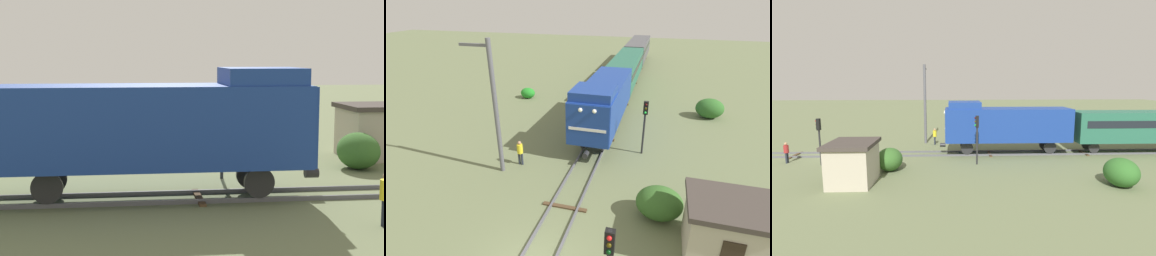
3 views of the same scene
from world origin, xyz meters
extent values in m
plane|color=#66704C|center=(0.00, 0.00, 0.00)|extent=(155.70, 155.70, 0.00)
cube|color=#595960|center=(-0.72, 0.00, 0.08)|extent=(0.10, 103.80, 0.16)
cube|color=#595960|center=(0.72, 0.00, 0.08)|extent=(0.10, 103.80, 0.16)
cube|color=#4C3823|center=(0.00, -4.32, 0.04)|extent=(2.40, 0.24, 0.09)
cube|color=#4C3823|center=(0.00, 4.32, 0.04)|extent=(2.40, 0.24, 0.09)
cube|color=#4C3823|center=(0.00, 12.97, 0.04)|extent=(2.40, 0.24, 0.09)
cube|color=#4C3823|center=(0.00, 21.62, 0.04)|extent=(2.40, 0.24, 0.09)
cube|color=navy|center=(0.00, 14.60, 2.71)|extent=(2.90, 11.00, 2.90)
cube|color=navy|center=(0.00, 10.70, 4.46)|extent=(2.75, 2.80, 0.60)
cube|color=navy|center=(0.00, 9.05, 2.71)|extent=(2.84, 0.10, 2.84)
cube|color=white|center=(0.00, 9.01, 2.51)|extent=(2.46, 0.06, 0.20)
sphere|color=white|center=(-0.45, 9.00, 3.81)|extent=(0.28, 0.28, 0.28)
sphere|color=white|center=(0.45, 9.00, 3.81)|extent=(0.28, 0.28, 0.28)
cylinder|color=#262628|center=(0.00, 8.75, 0.86)|extent=(0.36, 0.50, 0.36)
cylinder|color=#262628|center=(-0.72, 10.90, 0.71)|extent=(0.18, 1.10, 1.10)
cylinder|color=#262628|center=(0.72, 10.90, 0.71)|extent=(0.18, 1.10, 1.10)
cylinder|color=#262628|center=(-0.72, 18.30, 0.71)|extent=(0.18, 1.10, 1.10)
cylinder|color=#262628|center=(0.72, 18.30, 0.71)|extent=(0.18, 1.10, 1.10)
cube|color=#26604C|center=(0.00, 27.70, 2.47)|extent=(2.80, 14.00, 2.70)
cube|color=black|center=(0.00, 27.70, 2.82)|extent=(2.84, 12.88, 0.64)
cylinder|color=#262628|center=(-0.72, 22.30, 0.64)|extent=(0.16, 0.96, 0.96)
cylinder|color=#262628|center=(0.72, 22.30, 0.64)|extent=(0.16, 0.96, 0.96)
cylinder|color=#262628|center=(3.20, -0.70, 1.85)|extent=(0.14, 0.14, 3.71)
cube|color=black|center=(3.20, -0.70, 3.26)|extent=(0.32, 0.24, 0.90)
sphere|color=red|center=(3.20, -0.84, 3.53)|extent=(0.16, 0.16, 0.16)
sphere|color=#3C3306|center=(3.20, -0.84, 3.25)|extent=(0.16, 0.16, 0.16)
sphere|color=black|center=(3.20, -0.84, 2.97)|extent=(0.16, 0.16, 0.16)
cylinder|color=#262628|center=(3.40, 11.55, 1.94)|extent=(0.14, 0.14, 3.89)
cube|color=black|center=(3.40, 11.55, 3.44)|extent=(0.32, 0.24, 0.90)
sphere|color=#390606|center=(3.40, 11.41, 3.71)|extent=(0.16, 0.16, 0.16)
sphere|color=#3C3306|center=(3.40, 11.41, 3.43)|extent=(0.16, 0.16, 0.16)
sphere|color=green|center=(3.40, 11.41, 3.15)|extent=(0.16, 0.16, 0.16)
cylinder|color=#262B38|center=(2.30, -3.75, 0.42)|extent=(0.15, 0.15, 0.85)
cylinder|color=#262B38|center=(2.50, -3.75, 0.42)|extent=(0.15, 0.15, 0.85)
cylinder|color=maroon|center=(2.40, -3.75, 1.16)|extent=(0.38, 0.38, 0.62)
sphere|color=tan|center=(2.40, -3.75, 1.58)|extent=(0.23, 0.23, 0.23)
cylinder|color=#262B38|center=(-4.30, 7.80, 0.42)|extent=(0.15, 0.15, 0.85)
cylinder|color=#262B38|center=(-4.10, 7.80, 0.42)|extent=(0.15, 0.15, 0.85)
cylinder|color=yellow|center=(-4.20, 7.80, 1.16)|extent=(0.38, 0.38, 0.62)
sphere|color=tan|center=(-4.20, 7.80, 1.58)|extent=(0.23, 0.23, 0.23)
cylinder|color=#595960|center=(-5.00, 6.79, 4.12)|extent=(0.28, 0.28, 8.24)
cube|color=#595960|center=(-5.90, 6.79, 7.84)|extent=(1.80, 0.16, 0.16)
cube|color=#B2A893|center=(7.50, 3.21, 1.25)|extent=(3.20, 2.60, 2.50)
cube|color=#3F3833|center=(7.50, 3.21, 2.62)|extent=(3.50, 2.90, 0.24)
cube|color=#2D2319|center=(7.50, 1.89, 0.95)|extent=(0.80, 0.06, 1.90)
ellipsoid|color=#248726|center=(-9.72, 20.99, 0.57)|extent=(1.56, 1.28, 1.14)
ellipsoid|color=#336026|center=(4.77, 4.96, 0.84)|extent=(2.31, 1.89, 1.68)
ellipsoid|color=#2D6226|center=(8.72, 20.20, 0.90)|extent=(2.46, 2.01, 1.79)
camera|label=1|loc=(-20.79, 15.69, 5.23)|focal=55.00mm
camera|label=2|loc=(4.19, -7.80, 10.28)|focal=28.00mm
camera|label=3|loc=(26.41, 9.57, 6.58)|focal=28.00mm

